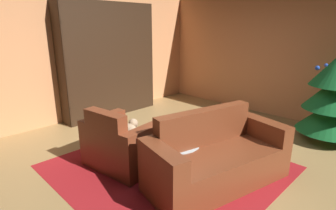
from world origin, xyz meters
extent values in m
plane|color=#987746|center=(0.00, 0.00, 0.00)|extent=(6.63, 6.63, 0.00)
cube|color=#CD8351|center=(0.00, 2.79, 1.26)|extent=(5.43, 0.06, 2.52)
cube|color=#CD8351|center=(-2.68, 0.00, 1.26)|extent=(0.06, 5.64, 2.52)
cube|color=maroon|center=(0.03, -0.35, 0.00)|extent=(2.65, 2.60, 0.01)
cube|color=black|center=(-2.27, 0.42, 1.13)|extent=(0.03, 2.03, 2.26)
cube|color=black|center=(-2.44, 1.42, 1.13)|extent=(0.38, 0.02, 2.26)
cube|color=black|center=(-2.44, -0.59, 1.13)|extent=(0.38, 0.03, 2.26)
cube|color=black|center=(-2.44, 0.42, 0.01)|extent=(0.35, 1.98, 0.03)
cube|color=black|center=(-2.44, 0.42, 0.46)|extent=(0.35, 1.98, 0.03)
cube|color=black|center=(-2.44, 0.42, 0.91)|extent=(0.35, 1.98, 0.02)
cube|color=black|center=(-2.44, 0.42, 1.35)|extent=(0.35, 1.98, 0.02)
cube|color=black|center=(-2.44, 0.42, 1.80)|extent=(0.35, 1.98, 0.02)
cube|color=black|center=(-2.44, 0.42, 2.25)|extent=(0.35, 1.98, 0.03)
cube|color=black|center=(-2.59, 0.42, 0.83)|extent=(0.05, 1.15, 0.72)
cube|color=black|center=(-2.56, 0.42, 0.83)|extent=(0.03, 1.18, 0.75)
cube|color=orange|center=(-2.51, 1.37, 0.14)|extent=(0.23, 0.04, 0.24)
cube|color=navy|center=(-2.54, 1.32, 0.15)|extent=(0.17, 0.03, 0.24)
cube|color=#176D92|center=(-2.49, 1.28, 0.16)|extent=(0.27, 0.03, 0.27)
cube|color=#8D57A4|center=(-2.48, 1.25, 0.15)|extent=(0.28, 0.03, 0.26)
cube|color=gold|center=(-2.49, 1.21, 0.15)|extent=(0.26, 0.04, 0.25)
cube|color=gold|center=(-2.51, 1.17, 0.16)|extent=(0.23, 0.03, 0.27)
cube|color=orange|center=(-2.48, 1.13, 0.17)|extent=(0.28, 0.03, 0.30)
cube|color=gold|center=(-2.52, 1.10, 0.20)|extent=(0.20, 0.03, 0.35)
cube|color=red|center=(-2.54, 1.05, 0.15)|extent=(0.17, 0.05, 0.26)
cube|color=orange|center=(-2.48, 1.37, 1.53)|extent=(0.28, 0.05, 0.33)
cube|color=teal|center=(-2.50, 1.33, 1.51)|extent=(0.24, 0.03, 0.28)
cube|color=#853D8E|center=(-2.49, 1.28, 1.52)|extent=(0.27, 0.04, 0.32)
cube|color=#1D6D7D|center=(-2.50, 1.23, 1.55)|extent=(0.24, 0.05, 0.37)
cube|color=#B59B96|center=(-2.52, 1.17, 1.53)|extent=(0.20, 0.05, 0.33)
cube|color=gold|center=(-2.50, 1.12, 1.54)|extent=(0.25, 0.04, 0.34)
cube|color=#B7222E|center=(-2.49, 1.08, 1.50)|extent=(0.26, 0.04, 0.27)
cube|color=red|center=(-2.52, 1.03, 1.51)|extent=(0.20, 0.05, 0.29)
cube|color=teal|center=(-2.50, 1.36, 1.97)|extent=(0.25, 0.03, 0.31)
cube|color=#284998|center=(-2.51, 1.32, 1.94)|extent=(0.22, 0.03, 0.24)
cube|color=#297044|center=(-2.49, 1.27, 2.00)|extent=(0.27, 0.04, 0.38)
cube|color=orange|center=(-2.50, 1.24, 1.98)|extent=(0.24, 0.03, 0.34)
cube|color=red|center=(-2.48, 1.20, 1.99)|extent=(0.28, 0.04, 0.36)
cube|color=gold|center=(-2.53, 1.15, 1.97)|extent=(0.19, 0.04, 0.32)
cube|color=tan|center=(-2.50, 1.11, 1.97)|extent=(0.24, 0.03, 0.30)
cube|color=#A9A48B|center=(-2.52, 1.06, 2.00)|extent=(0.20, 0.05, 0.37)
cube|color=#3E8A4A|center=(-2.51, 1.01, 1.94)|extent=(0.22, 0.04, 0.26)
cube|color=brown|center=(-0.45, -0.71, 0.20)|extent=(0.71, 0.79, 0.39)
cube|color=brown|center=(-0.41, -0.99, 0.61)|extent=(0.64, 0.24, 0.43)
cube|color=brown|center=(-0.07, -0.66, 0.31)|extent=(0.25, 0.72, 0.63)
cube|color=brown|center=(-0.84, -0.77, 0.31)|extent=(0.25, 0.72, 0.63)
ellipsoid|color=#A38362|center=(-0.42, -0.64, 0.48)|extent=(0.30, 0.22, 0.18)
sphere|color=#A38362|center=(-0.48, -0.52, 0.54)|extent=(0.13, 0.13, 0.13)
cube|color=brown|center=(0.71, -0.19, 0.20)|extent=(1.00, 1.48, 0.41)
cube|color=brown|center=(0.44, -0.13, 0.63)|extent=(0.46, 1.35, 0.44)
cube|color=brown|center=(0.54, -0.95, 0.33)|extent=(0.75, 0.35, 0.65)
cube|color=brown|center=(0.88, 0.56, 0.33)|extent=(0.75, 0.35, 0.65)
cylinder|color=black|center=(0.36, -0.39, 0.20)|extent=(0.04, 0.04, 0.40)
cylinder|color=black|center=(0.08, -0.23, 0.20)|extent=(0.04, 0.04, 0.40)
cylinder|color=black|center=(0.09, -0.54, 0.20)|extent=(0.04, 0.04, 0.40)
cylinder|color=silver|center=(0.18, -0.38, 0.41)|extent=(0.65, 0.65, 0.02)
cube|color=#4B764E|center=(0.14, -0.33, 0.43)|extent=(0.17, 0.15, 0.02)
cube|color=#3E7944|center=(0.13, -0.32, 0.45)|extent=(0.15, 0.17, 0.02)
cube|color=gray|center=(0.14, -0.32, 0.47)|extent=(0.22, 0.14, 0.02)
cube|color=#274795|center=(0.13, -0.32, 0.49)|extent=(0.17, 0.12, 0.02)
cube|color=#BD352F|center=(0.12, -0.32, 0.51)|extent=(0.20, 0.12, 0.02)
cylinder|color=#185830|center=(0.00, -0.39, 0.51)|extent=(0.07, 0.07, 0.17)
cylinder|color=#185830|center=(0.00, -0.39, 0.62)|extent=(0.03, 0.03, 0.06)
cylinder|color=brown|center=(1.25, 2.11, 0.08)|extent=(0.08, 0.08, 0.17)
cone|color=#155E28|center=(1.25, 2.11, 0.42)|extent=(0.98, 0.98, 0.50)
cone|color=#155E28|center=(1.25, 2.11, 0.79)|extent=(0.88, 0.88, 0.50)
sphere|color=blue|center=(1.15, 1.81, 1.26)|extent=(0.05, 0.05, 0.05)
sphere|color=blue|center=(0.94, 2.15, 1.16)|extent=(0.07, 0.07, 0.07)
camera|label=1|loc=(2.30, -2.61, 1.82)|focal=28.69mm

